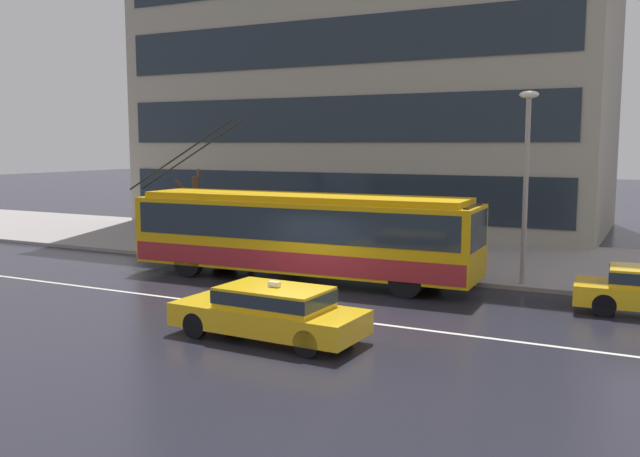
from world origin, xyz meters
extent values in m
plane|color=#21212B|center=(0.00, 0.00, 0.00)|extent=(160.00, 160.00, 0.00)
cube|color=gray|center=(0.00, 9.54, 0.07)|extent=(80.00, 10.00, 0.14)
cube|color=silver|center=(0.00, -1.20, 0.00)|extent=(72.00, 0.14, 0.01)
cube|color=#D99F0C|center=(-1.29, 2.94, 1.56)|extent=(11.99, 2.92, 2.29)
cube|color=#D89A07|center=(-1.29, 2.94, 2.81)|extent=(11.26, 2.65, 0.20)
cube|color=#1E2833|center=(-1.29, 2.94, 2.02)|extent=(11.51, 2.94, 1.05)
cube|color=maroon|center=(-1.29, 2.94, 0.83)|extent=(11.87, 2.95, 0.64)
cube|color=#1E2833|center=(4.62, 3.14, 2.02)|extent=(0.19, 2.23, 1.15)
cube|color=black|center=(4.47, 3.13, 2.61)|extent=(0.22, 1.93, 0.28)
cylinder|color=black|center=(-5.95, 3.14, 4.17)|extent=(4.57, 0.21, 2.57)
cylinder|color=black|center=(-5.93, 2.44, 4.17)|extent=(4.57, 0.21, 2.57)
cylinder|color=black|center=(2.72, 4.19, 0.52)|extent=(1.05, 0.33, 1.04)
cylinder|color=black|center=(2.80, 1.96, 0.52)|extent=(1.05, 0.33, 1.04)
cylinder|color=black|center=(-5.13, 3.93, 0.52)|extent=(1.05, 0.33, 1.04)
cylinder|color=black|center=(-5.06, 1.70, 0.52)|extent=(1.05, 0.33, 1.04)
cylinder|color=black|center=(8.19, 3.77, 0.31)|extent=(0.63, 0.24, 0.62)
cylinder|color=black|center=(8.28, 2.23, 0.31)|extent=(0.63, 0.24, 0.62)
cube|color=yellow|center=(1.36, -3.59, 0.51)|extent=(4.72, 1.98, 0.55)
cube|color=yellow|center=(1.55, -3.60, 1.02)|extent=(2.57, 1.64, 0.48)
cube|color=#1E2833|center=(1.55, -3.60, 1.05)|extent=(2.62, 1.66, 0.31)
cube|color=silver|center=(1.55, -3.60, 1.33)|extent=(0.29, 0.17, 0.12)
cylinder|color=black|center=(-0.21, -4.33, 0.31)|extent=(0.63, 0.22, 0.62)
cylinder|color=black|center=(-0.14, -2.74, 0.31)|extent=(0.63, 0.22, 0.62)
cylinder|color=black|center=(2.86, -4.45, 0.31)|extent=(0.63, 0.22, 0.62)
cylinder|color=black|center=(2.93, -2.86, 0.31)|extent=(0.63, 0.22, 0.62)
cylinder|color=gray|center=(-1.83, 5.39, 1.30)|extent=(0.08, 0.08, 2.31)
cylinder|color=gray|center=(-5.12, 5.39, 1.30)|extent=(0.08, 0.08, 2.31)
cylinder|color=gray|center=(-1.83, 6.78, 1.30)|extent=(0.08, 0.08, 2.31)
cylinder|color=gray|center=(-5.12, 6.78, 1.30)|extent=(0.08, 0.08, 2.31)
cube|color=#99ADB2|center=(-3.47, 6.78, 1.34)|extent=(3.13, 0.04, 1.85)
cube|color=#B2B2B7|center=(-3.47, 6.09, 2.49)|extent=(3.59, 1.69, 0.08)
cube|color=brown|center=(-3.47, 6.43, 0.59)|extent=(2.30, 0.36, 0.08)
cylinder|color=black|center=(-4.62, 5.10, 0.59)|extent=(0.14, 0.14, 0.89)
cylinder|color=black|center=(-4.62, 4.94, 0.59)|extent=(0.14, 0.14, 0.89)
cylinder|color=#323335|center=(-4.62, 5.02, 1.32)|extent=(0.37, 0.37, 0.58)
sphere|color=tan|center=(-4.62, 5.02, 1.73)|extent=(0.22, 0.22, 0.22)
cone|color=#C73061|center=(-4.62, 5.14, 2.02)|extent=(1.60, 1.60, 0.31)
cylinder|color=#333333|center=(-4.62, 5.14, 1.49)|extent=(0.02, 0.02, 0.75)
cylinder|color=black|center=(-3.03, 5.51, 0.55)|extent=(0.14, 0.14, 0.83)
cylinder|color=black|center=(-2.88, 5.45, 0.55)|extent=(0.14, 0.14, 0.83)
cylinder|color=maroon|center=(-2.96, 5.48, 1.27)|extent=(0.46, 0.46, 0.60)
sphere|color=tan|center=(-2.96, 5.48, 1.68)|extent=(0.23, 0.23, 0.23)
cylinder|color=navy|center=(-4.07, 6.42, 0.54)|extent=(0.14, 0.14, 0.80)
cylinder|color=navy|center=(-3.93, 6.35, 0.54)|extent=(0.14, 0.14, 0.80)
cylinder|color=#46442D|center=(-4.00, 6.39, 1.22)|extent=(0.49, 0.49, 0.56)
sphere|color=tan|center=(-4.00, 6.39, 1.62)|extent=(0.22, 0.22, 0.22)
cone|color=gold|center=(-3.90, 6.33, 1.91)|extent=(1.57, 1.57, 0.32)
cylinder|color=#333333|center=(-3.90, 6.33, 1.38)|extent=(0.02, 0.02, 0.74)
cylinder|color=gray|center=(5.64, 5.01, 3.06)|extent=(0.16, 0.16, 5.84)
ellipsoid|color=silver|center=(5.64, 5.01, 6.10)|extent=(0.60, 0.32, 0.24)
cylinder|color=brown|center=(-8.95, 7.31, 1.65)|extent=(0.32, 0.32, 3.01)
cylinder|color=#513924|center=(-9.28, 7.13, 2.49)|extent=(0.80, 0.54, 0.80)
cylinder|color=#52342A|center=(-9.47, 7.28, 2.53)|extent=(1.13, 0.21, 1.04)
cylinder|color=#523A21|center=(-9.13, 7.67, 2.90)|extent=(0.52, 0.87, 1.14)
cube|color=#1E2833|center=(-5.63, 13.42, 2.05)|extent=(23.79, 0.06, 2.24)
cube|color=#1E2833|center=(-5.63, 13.42, 5.78)|extent=(23.79, 0.06, 2.24)
cube|color=#1E2833|center=(-5.63, 13.42, 9.51)|extent=(23.79, 0.06, 2.24)
camera|label=1|loc=(9.60, -17.12, 4.58)|focal=38.46mm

